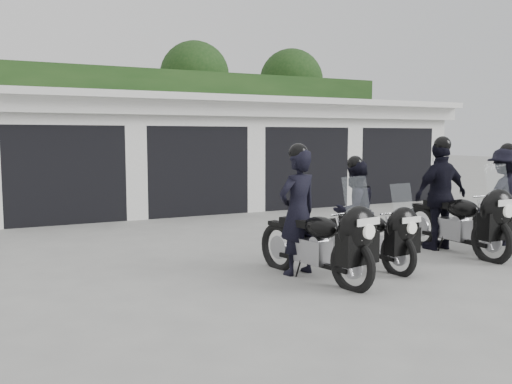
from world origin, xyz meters
name	(u,v)px	position (x,y,z in m)	size (l,w,h in m)	color
ground	(320,261)	(0.00, 0.00, 0.00)	(80.00, 80.00, 0.00)	gray
garage_block	(167,155)	(0.00, 8.06, 1.42)	(16.40, 6.80, 2.96)	white
background_vegetation	(138,114)	(0.37, 12.92, 2.77)	(20.00, 3.90, 5.80)	#163212
police_bike_a	(313,224)	(-0.68, -0.86, 0.76)	(0.93, 2.17, 1.91)	black
police_bike_b	(362,218)	(0.43, -0.48, 0.72)	(0.83, 1.96, 1.71)	black
police_bike_c	(449,202)	(2.35, -0.36, 0.85)	(1.10, 2.31, 2.01)	black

